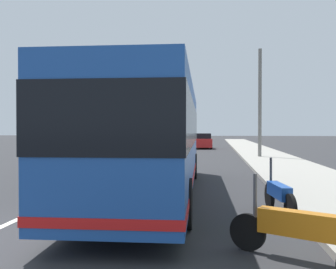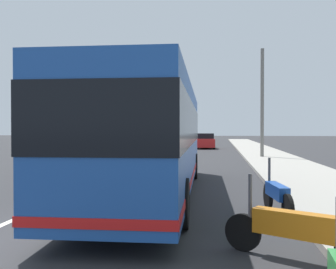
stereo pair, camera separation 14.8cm
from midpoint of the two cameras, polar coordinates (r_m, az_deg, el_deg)
sidewalk_curb at (r=16.72m, az=19.98°, el=-5.73°), size 110.00×3.60×0.14m
lane_divider_line at (r=16.93m, az=-6.95°, el=-5.84°), size 110.00×0.16×0.01m
coach_bus at (r=11.08m, az=-2.06°, el=-0.05°), size 11.73×2.89×3.15m
motorcycle_far_end at (r=5.97m, az=19.54°, el=-13.62°), size 1.15×2.04×1.25m
motorcycle_by_tree at (r=8.83m, az=16.83°, el=-8.94°), size 2.18×0.39×1.27m
car_oncoming at (r=22.24m, az=-10.35°, el=-2.49°), size 4.09×2.08×1.46m
car_far_distant at (r=29.54m, az=-5.63°, el=-1.68°), size 4.28×2.06×1.45m
car_behind_bus at (r=38.26m, az=5.87°, el=-1.05°), size 4.56×2.05×1.56m
utility_pole at (r=25.75m, az=14.40°, el=4.61°), size 0.23×0.23×7.36m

